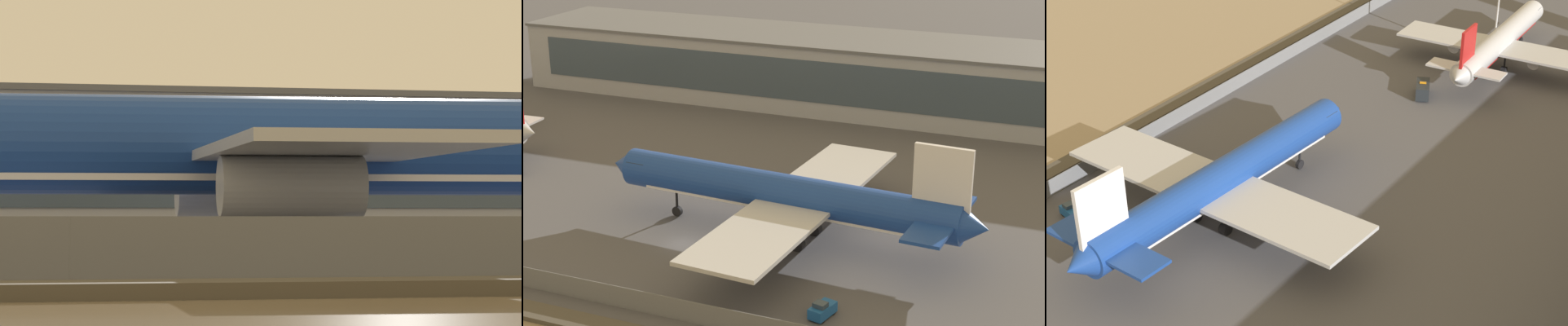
% 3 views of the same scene
% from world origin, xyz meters
% --- Properties ---
extents(ground_plane, '(500.00, 500.00, 0.00)m').
position_xyz_m(ground_plane, '(0.00, 0.00, 0.00)').
color(ground_plane, '#4C4C51').
extents(shoreline_seawall, '(320.00, 3.00, 0.50)m').
position_xyz_m(shoreline_seawall, '(0.00, -20.50, 0.25)').
color(shoreline_seawall, '#474238').
rests_on(shoreline_seawall, ground).
extents(perimeter_fence, '(280.00, 0.10, 2.40)m').
position_xyz_m(perimeter_fence, '(0.00, -16.00, 1.20)').
color(perimeter_fence, slate).
rests_on(perimeter_fence, ground).
extents(cargo_jet_blue, '(49.50, 42.43, 14.64)m').
position_xyz_m(cargo_jet_blue, '(11.06, 6.33, 5.59)').
color(cargo_jet_blue, '#193D93').
rests_on(cargo_jet_blue, ground).
extents(passenger_jet_silver, '(40.29, 34.35, 12.07)m').
position_xyz_m(passenger_jet_silver, '(-53.58, 16.29, 4.61)').
color(passenger_jet_silver, silver).
rests_on(passenger_jet_silver, ground).
extents(baggage_tug, '(2.28, 3.48, 1.80)m').
position_xyz_m(baggage_tug, '(21.22, -9.98, 0.81)').
color(baggage_tug, '#19519E').
rests_on(baggage_tug, ground).
extents(ops_van, '(5.60, 4.08, 2.48)m').
position_xyz_m(ops_van, '(-35.40, 11.01, 1.28)').
color(ops_van, '#1E2328').
rests_on(ops_van, ground).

